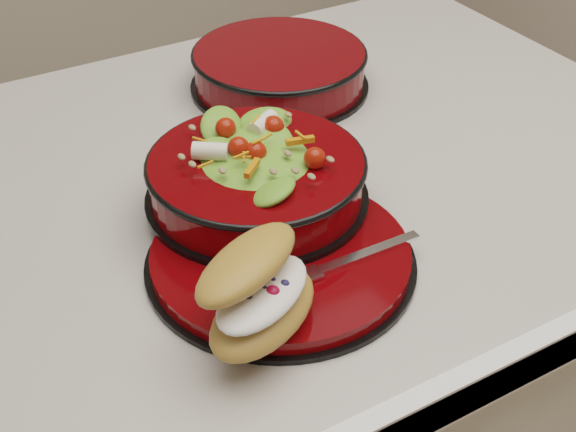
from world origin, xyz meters
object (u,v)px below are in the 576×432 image
fork (349,260)px  extra_bowl (279,68)px  croissant (259,291)px  salad_bowl (256,171)px  dinner_plate (282,257)px

fork → extra_bowl: size_ratio=0.61×
croissant → extra_bowl: bearing=29.1°
salad_bowl → extra_bowl: salad_bowl is taller
salad_bowl → croissant: salad_bowl is taller
fork → extra_bowl: extra_bowl is taller
salad_bowl → fork: 0.14m
dinner_plate → salad_bowl: (0.02, 0.09, 0.05)m
croissant → fork: size_ratio=0.97×
croissant → salad_bowl: bearing=33.2°
croissant → fork: croissant is taller
dinner_plate → extra_bowl: (0.18, 0.33, 0.02)m
extra_bowl → fork: bearing=-110.1°
dinner_plate → fork: fork is taller
croissant → fork: 0.12m
croissant → fork: (0.11, 0.03, -0.03)m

